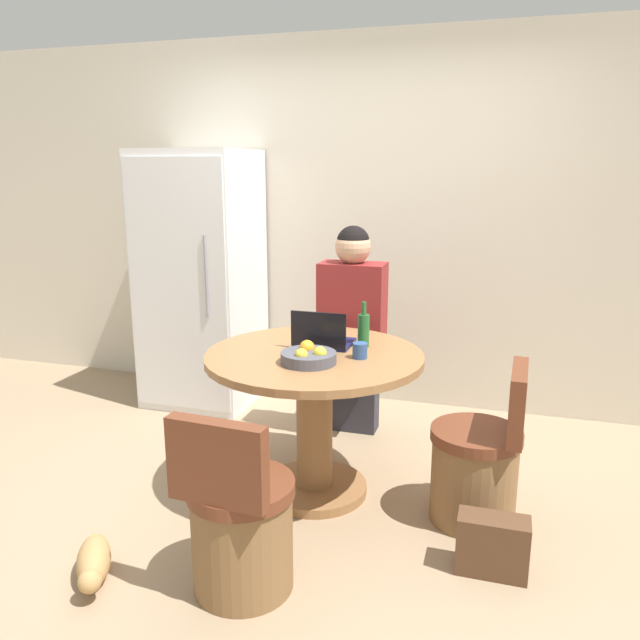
{
  "coord_description": "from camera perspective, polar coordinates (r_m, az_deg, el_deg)",
  "views": [
    {
      "loc": [
        0.94,
        -2.78,
        1.7
      ],
      "look_at": [
        0.03,
        0.22,
        0.93
      ],
      "focal_mm": 35.0,
      "sensor_mm": 36.0,
      "label": 1
    }
  ],
  "objects": [
    {
      "name": "wall_back",
      "position": [
        4.52,
        4.88,
        8.69
      ],
      "size": [
        7.0,
        0.06,
        2.6
      ],
      "color": "beige",
      "rests_on": "ground_plane"
    },
    {
      "name": "person_seated",
      "position": [
        3.9,
        3.1,
        -0.21
      ],
      "size": [
        0.4,
        0.37,
        1.36
      ],
      "rotation": [
        0.0,
        0.0,
        3.14
      ],
      "color": "#2D2D38",
      "rests_on": "ground_plane"
    },
    {
      "name": "chair_right_side",
      "position": [
        3.2,
        14.24,
        -12.94
      ],
      "size": [
        0.44,
        0.44,
        0.8
      ],
      "rotation": [
        0.0,
        0.0,
        -1.6
      ],
      "color": "brown",
      "rests_on": "ground_plane"
    },
    {
      "name": "bottle",
      "position": [
        3.27,
        4.0,
        -0.87
      ],
      "size": [
        0.06,
        0.06,
        0.24
      ],
      "color": "#23602D",
      "rests_on": "dining_table"
    },
    {
      "name": "coffee_cup",
      "position": [
        3.09,
        3.67,
        -2.81
      ],
      "size": [
        0.07,
        0.07,
        0.08
      ],
      "color": "#2D4C84",
      "rests_on": "dining_table"
    },
    {
      "name": "refrigerator",
      "position": [
        4.6,
        -10.81,
        3.68
      ],
      "size": [
        0.75,
        0.71,
        1.82
      ],
      "color": "white",
      "rests_on": "ground_plane"
    },
    {
      "name": "handbag",
      "position": [
        2.92,
        15.49,
        -19.23
      ],
      "size": [
        0.3,
        0.14,
        0.26
      ],
      "color": "brown",
      "rests_on": "ground_plane"
    },
    {
      "name": "fruit_bowl",
      "position": [
        3.01,
        -1.04,
        -3.34
      ],
      "size": [
        0.27,
        0.27,
        0.1
      ],
      "color": "#4C4C56",
      "rests_on": "dining_table"
    },
    {
      "name": "laptop",
      "position": [
        3.28,
        0.25,
        -1.74
      ],
      "size": [
        0.29,
        0.24,
        0.2
      ],
      "rotation": [
        0.0,
        0.0,
        3.14
      ],
      "color": "#141947",
      "rests_on": "dining_table"
    },
    {
      "name": "ground_plane",
      "position": [
        3.39,
        -1.63,
        -16.28
      ],
      "size": [
        12.0,
        12.0,
        0.0
      ],
      "primitive_type": "plane",
      "color": "#9E8466"
    },
    {
      "name": "dining_table",
      "position": [
        3.25,
        -0.52,
        -7.22
      ],
      "size": [
        1.11,
        1.11,
        0.78
      ],
      "color": "olive",
      "rests_on": "ground_plane"
    },
    {
      "name": "cat",
      "position": [
        2.98,
        -20.0,
        -20.07
      ],
      "size": [
        0.29,
        0.39,
        0.15
      ],
      "rotation": [
        0.0,
        0.0,
        5.27
      ],
      "color": "tan",
      "rests_on": "ground_plane"
    },
    {
      "name": "chair_near_camera",
      "position": [
        2.68,
        -7.32,
        -18.28
      ],
      "size": [
        0.44,
        0.44,
        0.8
      ],
      "rotation": [
        0.0,
        0.0,
        3.08
      ],
      "color": "brown",
      "rests_on": "ground_plane"
    }
  ]
}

